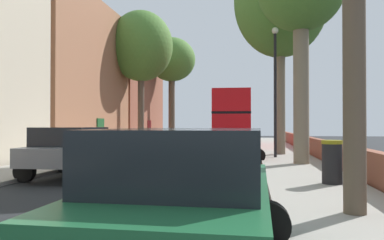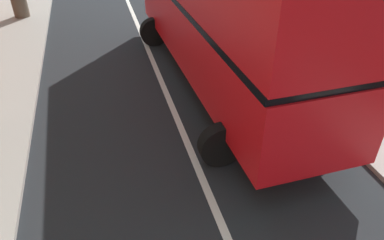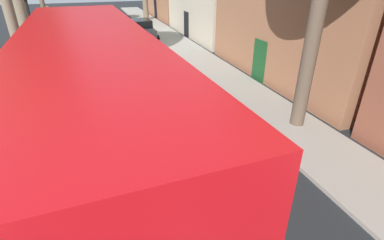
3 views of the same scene
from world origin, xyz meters
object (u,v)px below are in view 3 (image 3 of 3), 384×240
Objects in this scene: lamppost_right at (26,2)px; parked_car_green_right_2 at (77,19)px; parked_car_grey_left_0 at (141,29)px; parked_car_red_right_1 at (76,55)px; litter_bin_right at (39,35)px; double_decker_bus at (95,108)px.

parked_car_green_right_2 is at bearing -96.82° from lamppost_right.
parked_car_grey_left_0 reaches higher than parked_car_red_right_1.
lamppost_right is at bearing 96.77° from litter_bin_right.
parked_car_red_right_1 is 3.74× the size of litter_bin_right.
double_decker_bus is 2.62× the size of parked_car_grey_left_0.
lamppost_right reaches higher than litter_bin_right.
parked_car_red_right_1 is at bearing 109.21° from litter_bin_right.
lamppost_right is 9.03m from litter_bin_right.
litter_bin_right is (7.80, -0.90, -0.21)m from parked_car_grey_left_0.
lamppost_right reaches higher than parked_car_grey_left_0.
double_decker_bus is 18.80m from parked_car_grey_left_0.
parked_car_red_right_1 is at bearing 54.96° from parked_car_grey_left_0.
parked_car_red_right_1 is at bearing -167.77° from lamppost_right.
double_decker_bus is 2.36× the size of parked_car_red_right_1.
double_decker_bus is 19.57m from litter_bin_right.
lamppost_right reaches higher than parked_car_green_right_2.
double_decker_bus reaches higher than parked_car_grey_left_0.
parked_car_red_right_1 is 14.67m from parked_car_green_right_2.
lamppost_right reaches higher than parked_car_red_right_1.
lamppost_right is at bearing 83.18° from parked_car_green_right_2.
parked_car_green_right_2 is 3.50× the size of litter_bin_right.
parked_car_red_right_1 is at bearing -85.87° from double_decker_bus.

